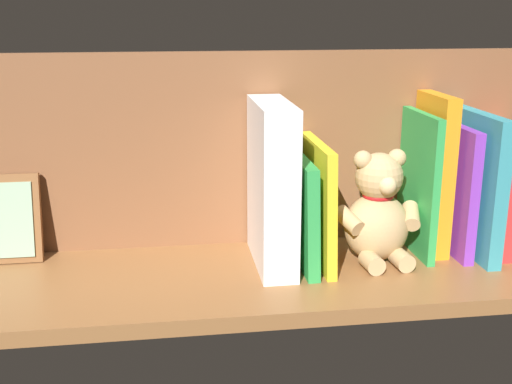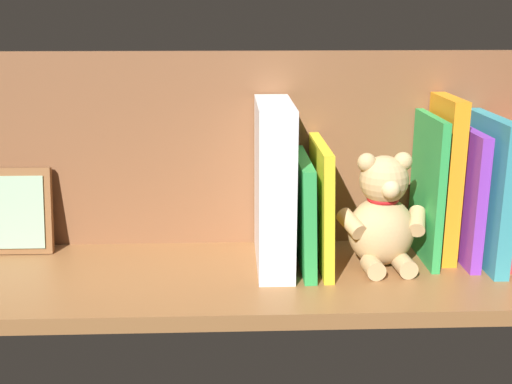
% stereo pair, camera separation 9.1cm
% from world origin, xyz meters
% --- Properties ---
extents(ground_plane, '(1.00, 0.29, 0.02)m').
position_xyz_m(ground_plane, '(0.00, 0.00, -0.01)').
color(ground_plane, brown).
extents(shelf_back_panel, '(1.00, 0.02, 0.31)m').
position_xyz_m(shelf_back_panel, '(0.00, -0.12, 0.15)').
color(shelf_back_panel, brown).
rests_on(shelf_back_panel, ground_plane).
extents(book_1, '(0.03, 0.14, 0.18)m').
position_xyz_m(book_1, '(-0.38, -0.04, 0.09)').
color(book_1, red).
rests_on(book_1, ground_plane).
extents(book_2, '(0.02, 0.17, 0.22)m').
position_xyz_m(book_2, '(-0.34, -0.03, 0.11)').
color(book_2, teal).
rests_on(book_2, ground_plane).
extents(book_3, '(0.02, 0.14, 0.20)m').
position_xyz_m(book_3, '(-0.31, -0.04, 0.10)').
color(book_3, purple).
rests_on(book_3, ground_plane).
extents(book_4, '(0.02, 0.12, 0.24)m').
position_xyz_m(book_4, '(-0.28, -0.05, 0.12)').
color(book_4, orange).
rests_on(book_4, ground_plane).
extents(book_5, '(0.01, 0.14, 0.22)m').
position_xyz_m(book_5, '(-0.26, -0.04, 0.11)').
color(book_5, green).
rests_on(book_5, ground_plane).
extents(teddy_bear, '(0.14, 0.11, 0.17)m').
position_xyz_m(teddy_bear, '(-0.19, -0.01, 0.07)').
color(teddy_bear, tan).
rests_on(teddy_bear, ground_plane).
extents(book_6, '(0.02, 0.17, 0.18)m').
position_xyz_m(book_6, '(-0.10, -0.03, 0.09)').
color(book_6, yellow).
rests_on(book_6, ground_plane).
extents(book_7, '(0.02, 0.17, 0.16)m').
position_xyz_m(book_7, '(-0.07, -0.03, 0.08)').
color(book_7, green).
rests_on(book_7, ground_plane).
extents(dictionary_thick_white, '(0.05, 0.17, 0.24)m').
position_xyz_m(dictionary_thick_white, '(-0.03, -0.02, 0.12)').
color(dictionary_thick_white, white).
rests_on(dictionary_thick_white, ground_plane).
extents(picture_frame_leaning, '(0.13, 0.04, 0.13)m').
position_xyz_m(picture_frame_leaning, '(0.38, -0.09, 0.07)').
color(picture_frame_leaning, brown).
rests_on(picture_frame_leaning, ground_plane).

